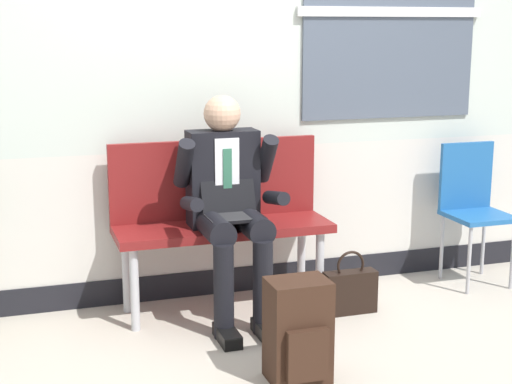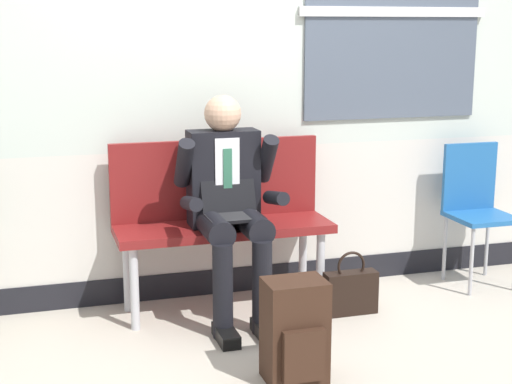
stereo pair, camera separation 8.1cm
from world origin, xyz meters
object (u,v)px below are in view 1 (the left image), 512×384
Objects in this scene: bench_with_person at (220,211)px; handbag at (350,291)px; backpack at (298,332)px; person_seated at (229,201)px; folding_chair at (472,200)px.

bench_with_person reaches higher than handbag.
backpack is (0.09, -1.07, -0.35)m from bench_with_person.
person_seated is 3.37× the size of handbag.
backpack is 0.54× the size of folding_chair.
backpack is at bearing -147.28° from folding_chair.
folding_chair is at bearing 17.12° from handbag.
folding_chair is (1.70, 0.17, -0.14)m from person_seated.
bench_with_person is 0.90m from handbag.
person_seated is 2.57× the size of backpack.
handbag is 1.13m from folding_chair.
bench_with_person is 1.38× the size of folding_chair.
folding_chair is at bearing 32.72° from backpack.
bench_with_person is 0.99× the size of person_seated.
bench_with_person is 2.54× the size of backpack.
person_seated reaches higher than backpack.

